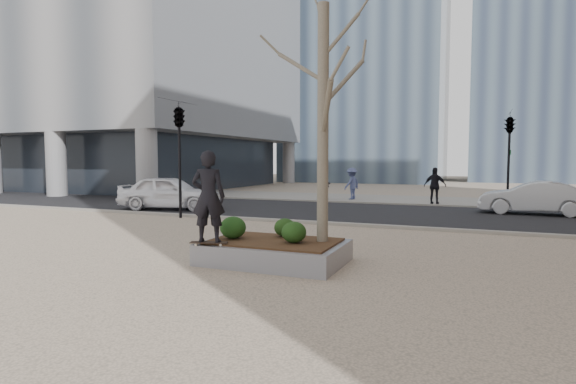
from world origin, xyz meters
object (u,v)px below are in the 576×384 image
at_px(planter, 274,252).
at_px(skateboard, 209,244).
at_px(skateboarder, 208,196).
at_px(police_car, 170,192).

height_order(planter, skateboard, skateboard).
xyz_separation_m(skateboard, skateboarder, (0.00, -0.00, 0.99)).
xyz_separation_m(skateboard, police_car, (-7.59, 8.70, 0.30)).
distance_m(planter, skateboard, 1.43).
xyz_separation_m(planter, police_car, (-8.69, 7.82, 0.56)).
distance_m(skateboarder, police_car, 11.57).
bearing_deg(skateboard, planter, 20.17).
distance_m(skateboard, police_car, 11.55).
bearing_deg(planter, skateboarder, -141.34).
distance_m(planter, police_car, 11.71).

